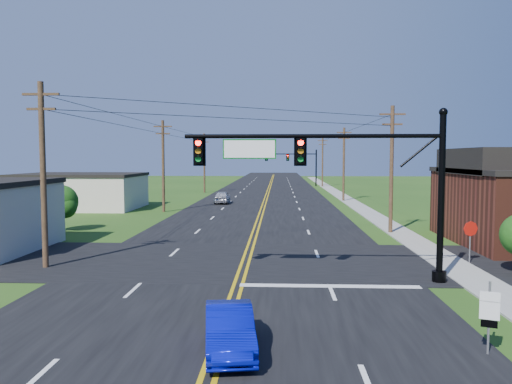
{
  "coord_description": "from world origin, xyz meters",
  "views": [
    {
      "loc": [
        1.88,
        -13.54,
        5.4
      ],
      "look_at": [
        0.79,
        10.0,
        3.75
      ],
      "focal_mm": 35.0,
      "sensor_mm": 36.0,
      "label": 1
    }
  ],
  "objects_px": {
    "route_sign": "(489,313)",
    "stop_sign": "(470,233)",
    "blue_car": "(229,330)",
    "signal_mast_main": "(336,172)",
    "signal_mast_far": "(293,162)"
  },
  "relations": [
    {
      "from": "route_sign",
      "to": "stop_sign",
      "type": "distance_m",
      "value": 12.65
    },
    {
      "from": "blue_car",
      "to": "stop_sign",
      "type": "xyz_separation_m",
      "value": [
        11.07,
        12.06,
        0.95
      ]
    },
    {
      "from": "signal_mast_main",
      "to": "stop_sign",
      "type": "xyz_separation_m",
      "value": [
        7.25,
        3.98,
        -3.19
      ]
    },
    {
      "from": "stop_sign",
      "to": "route_sign",
      "type": "bearing_deg",
      "value": -119.98
    },
    {
      "from": "signal_mast_far",
      "to": "stop_sign",
      "type": "xyz_separation_m",
      "value": [
        7.15,
        -68.02,
        -2.98
      ]
    },
    {
      "from": "signal_mast_far",
      "to": "blue_car",
      "type": "xyz_separation_m",
      "value": [
        -3.92,
        -80.08,
        -3.93
      ]
    },
    {
      "from": "signal_mast_far",
      "to": "stop_sign",
      "type": "relative_size",
      "value": 5.07
    },
    {
      "from": "signal_mast_far",
      "to": "stop_sign",
      "type": "bearing_deg",
      "value": -84.0
    },
    {
      "from": "blue_car",
      "to": "route_sign",
      "type": "distance_m",
      "value": 7.1
    },
    {
      "from": "signal_mast_main",
      "to": "blue_car",
      "type": "bearing_deg",
      "value": -115.31
    },
    {
      "from": "blue_car",
      "to": "route_sign",
      "type": "relative_size",
      "value": 1.82
    },
    {
      "from": "blue_car",
      "to": "stop_sign",
      "type": "relative_size",
      "value": 1.72
    },
    {
      "from": "signal_mast_far",
      "to": "route_sign",
      "type": "relative_size",
      "value": 5.36
    },
    {
      "from": "signal_mast_far",
      "to": "blue_car",
      "type": "distance_m",
      "value": 80.27
    },
    {
      "from": "signal_mast_main",
      "to": "stop_sign",
      "type": "relative_size",
      "value": 5.22
    }
  ]
}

